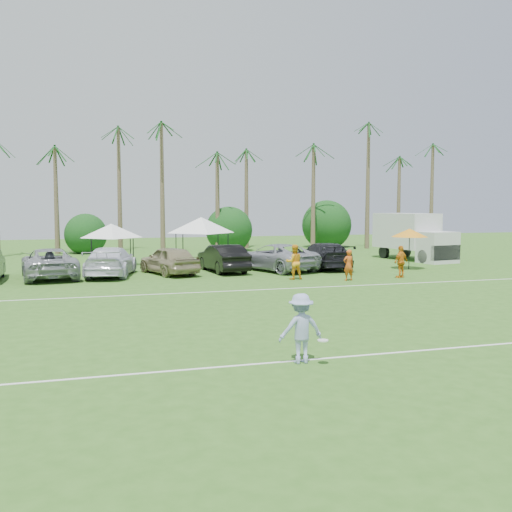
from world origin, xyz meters
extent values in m
plane|color=#33631D|center=(0.00, 0.00, 0.00)|extent=(120.00, 120.00, 0.00)
cube|color=white|center=(0.00, 2.00, 0.01)|extent=(80.00, 0.10, 0.01)
cube|color=white|center=(0.00, 14.00, 0.01)|extent=(80.00, 0.10, 0.01)
cone|color=brown|center=(-12.00, 38.00, 5.00)|extent=(0.44, 0.44, 10.00)
cone|color=brown|center=(-8.00, 38.00, 5.50)|extent=(0.44, 0.44, 11.00)
cone|color=brown|center=(-4.00, 38.00, 4.00)|extent=(0.44, 0.44, 8.00)
cone|color=brown|center=(0.00, 38.00, 4.50)|extent=(0.44, 0.44, 9.00)
cone|color=brown|center=(4.00, 38.00, 5.00)|extent=(0.44, 0.44, 10.00)
cone|color=brown|center=(8.00, 38.00, 5.50)|extent=(0.44, 0.44, 11.00)
cone|color=brown|center=(13.00, 38.00, 4.00)|extent=(0.44, 0.44, 8.00)
cone|color=brown|center=(18.00, 38.00, 4.50)|extent=(0.44, 0.44, 9.00)
cone|color=brown|center=(23.00, 38.00, 5.00)|extent=(0.44, 0.44, 10.00)
cone|color=brown|center=(27.00, 38.00, 5.50)|extent=(0.44, 0.44, 11.00)
cylinder|color=brown|center=(-6.00, 39.00, 0.70)|extent=(0.30, 0.30, 1.40)
sphere|color=#103C15|center=(-6.00, 39.00, 1.80)|extent=(4.00, 4.00, 4.00)
cylinder|color=brown|center=(6.00, 39.00, 0.70)|extent=(0.30, 0.30, 1.40)
sphere|color=#103C15|center=(6.00, 39.00, 1.80)|extent=(4.00, 4.00, 4.00)
cylinder|color=brown|center=(16.00, 39.00, 0.70)|extent=(0.30, 0.30, 1.40)
sphere|color=#103C15|center=(16.00, 39.00, 1.80)|extent=(4.00, 4.00, 4.00)
imported|color=#CB5216|center=(7.23, 15.90, 0.82)|extent=(0.63, 0.45, 1.63)
imported|color=#F7A11B|center=(4.66, 17.17, 0.93)|extent=(0.95, 0.77, 1.86)
imported|color=orange|center=(10.49, 16.15, 0.88)|extent=(1.12, 0.79, 1.76)
cube|color=silver|center=(16.68, 25.90, 2.09)|extent=(3.27, 5.05, 2.55)
cube|color=silver|center=(17.20, 22.68, 1.07)|extent=(2.61, 2.19, 2.15)
cube|color=black|center=(17.33, 21.92, 0.77)|extent=(2.37, 0.68, 1.02)
cube|color=#E5590C|center=(17.95, 26.11, 1.63)|extent=(0.28, 1.62, 0.92)
cylinder|color=black|center=(16.16, 22.72, 0.46)|extent=(0.45, 0.96, 0.92)
cylinder|color=black|center=(18.18, 23.04, 0.46)|extent=(0.45, 0.96, 0.92)
cylinder|color=black|center=(15.48, 26.95, 0.46)|extent=(0.45, 0.96, 0.92)
cylinder|color=black|center=(17.50, 27.28, 0.46)|extent=(0.45, 0.96, 0.92)
cylinder|color=black|center=(-5.64, 25.76, 0.92)|extent=(0.06, 0.06, 1.84)
cylinder|color=black|center=(-3.08, 25.76, 0.92)|extent=(0.06, 0.06, 1.84)
cylinder|color=black|center=(-5.64, 28.32, 0.92)|extent=(0.06, 0.06, 1.84)
cylinder|color=black|center=(-3.08, 28.32, 0.92)|extent=(0.06, 0.06, 1.84)
pyramid|color=white|center=(-4.36, 27.04, 2.76)|extent=(3.98, 3.98, 0.92)
cylinder|color=black|center=(-0.03, 24.90, 1.05)|extent=(0.06, 0.06, 2.11)
cylinder|color=black|center=(2.93, 24.90, 1.05)|extent=(0.06, 0.06, 2.11)
cylinder|color=black|center=(-0.03, 27.86, 1.05)|extent=(0.06, 0.06, 2.11)
cylinder|color=black|center=(2.93, 27.86, 1.05)|extent=(0.06, 0.06, 2.11)
pyramid|color=white|center=(1.45, 26.38, 3.16)|extent=(4.56, 4.56, 1.05)
cylinder|color=black|center=(13.18, 19.74, 1.13)|extent=(0.05, 0.05, 2.26)
cone|color=orange|center=(13.18, 19.74, 2.26)|extent=(2.26, 2.26, 0.51)
imported|color=#98A6D8|center=(-0.83, 1.82, 0.87)|extent=(1.13, 0.66, 1.74)
cylinder|color=white|center=(-0.39, 1.46, 0.62)|extent=(0.27, 0.27, 0.03)
imported|color=#95989E|center=(-7.88, 21.37, 0.82)|extent=(3.41, 6.16, 1.63)
imported|color=white|center=(-4.65, 21.41, 0.82)|extent=(3.42, 5.98, 1.63)
imported|color=tan|center=(-1.41, 21.37, 0.82)|extent=(3.33, 5.15, 1.63)
imported|color=black|center=(1.82, 21.66, 0.82)|extent=(2.30, 5.12, 1.63)
imported|color=#9B9DA7|center=(5.06, 21.43, 0.82)|extent=(4.56, 6.45, 1.63)
imported|color=black|center=(8.30, 21.66, 0.82)|extent=(2.59, 5.74, 1.63)
camera|label=1|loc=(-5.84, -11.21, 3.89)|focal=40.00mm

